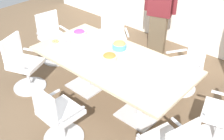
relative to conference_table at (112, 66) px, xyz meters
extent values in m
cube|color=brown|center=(0.00, 0.00, -0.63)|extent=(10.00, 10.00, 0.01)
cube|color=#CCB793|center=(0.00, 0.00, 0.10)|extent=(2.40, 1.20, 0.04)
cube|color=silver|center=(-0.55, 0.00, -0.61)|extent=(0.56, 0.56, 0.02)
cylinder|color=silver|center=(-0.55, 0.00, -0.26)|extent=(0.09, 0.09, 0.69)
cube|color=silver|center=(0.55, 0.00, -0.61)|extent=(0.56, 0.56, 0.02)
cylinder|color=silver|center=(0.55, 0.00, -0.26)|extent=(0.09, 0.09, 0.69)
cylinder|color=silver|center=(0.65, 0.97, -0.61)|extent=(0.74, 0.74, 0.02)
cylinder|color=silver|center=(0.65, 0.97, -0.40)|extent=(0.05, 0.05, 0.41)
cube|color=white|center=(0.65, 0.97, -0.17)|extent=(0.63, 0.63, 0.06)
cube|color=white|center=(0.76, 1.14, 0.07)|extent=(0.39, 0.26, 0.42)
cube|color=silver|center=(0.86, 0.84, -0.05)|extent=(0.22, 0.33, 0.02)
cube|color=silver|center=(0.44, 1.09, -0.05)|extent=(0.22, 0.33, 0.02)
cylinder|color=silver|center=(-0.78, 0.93, -0.61)|extent=(0.76, 0.76, 0.02)
cylinder|color=silver|center=(-0.78, 0.93, -0.40)|extent=(0.05, 0.05, 0.41)
cube|color=white|center=(-0.78, 0.93, -0.17)|extent=(0.65, 0.65, 0.06)
cube|color=white|center=(-0.94, 1.07, 0.07)|extent=(0.32, 0.35, 0.42)
cube|color=silver|center=(-0.62, 1.11, -0.05)|extent=(0.29, 0.27, 0.02)
cube|color=silver|center=(-0.95, 0.74, -0.05)|extent=(0.29, 0.27, 0.02)
cylinder|color=silver|center=(-1.62, 0.19, -0.61)|extent=(0.61, 0.61, 0.02)
cylinder|color=silver|center=(-1.62, 0.19, -0.40)|extent=(0.05, 0.05, 0.41)
cube|color=white|center=(-1.62, 0.19, -0.17)|extent=(0.52, 0.52, 0.06)
cube|color=white|center=(-1.83, 0.22, 0.07)|extent=(0.10, 0.44, 0.42)
cube|color=silver|center=(-1.59, 0.43, -0.05)|extent=(0.37, 0.08, 0.02)
cube|color=silver|center=(-1.66, -0.05, -0.05)|extent=(0.37, 0.08, 0.02)
cylinder|color=silver|center=(-1.24, -0.69, -0.61)|extent=(0.70, 0.70, 0.02)
cylinder|color=silver|center=(-1.24, -0.69, -0.40)|extent=(0.05, 0.05, 0.41)
cube|color=white|center=(-1.24, -0.69, -0.17)|extent=(0.60, 0.60, 0.06)
cube|color=white|center=(-1.44, -0.77, 0.07)|extent=(0.20, 0.42, 0.42)
cube|color=silver|center=(-1.33, -0.46, -0.05)|extent=(0.35, 0.16, 0.02)
cube|color=silver|center=(-1.15, -0.92, -0.05)|extent=(0.35, 0.16, 0.02)
cylinder|color=silver|center=(0.07, -1.05, -0.61)|extent=(0.55, 0.55, 0.02)
cylinder|color=silver|center=(0.07, -1.05, -0.40)|extent=(0.05, 0.05, 0.41)
cube|color=white|center=(0.07, -1.05, -0.17)|extent=(0.47, 0.47, 0.06)
cube|color=white|center=(0.07, -1.26, 0.07)|extent=(0.44, 0.05, 0.42)
cube|color=silver|center=(-0.17, -1.04, -0.05)|extent=(0.04, 0.37, 0.02)
cube|color=silver|center=(0.32, -1.06, -0.05)|extent=(0.04, 0.37, 0.02)
cube|color=silver|center=(1.40, -0.38, -0.05)|extent=(0.36, 0.13, 0.02)
cylinder|color=silver|center=(1.59, 0.28, -0.61)|extent=(0.67, 0.67, 0.02)
cylinder|color=silver|center=(1.59, 0.28, -0.40)|extent=(0.05, 0.05, 0.41)
cube|color=white|center=(1.59, 0.28, -0.17)|extent=(0.57, 0.57, 0.06)
cube|color=silver|center=(1.66, 0.04, -0.05)|extent=(0.36, 0.13, 0.02)
cube|color=brown|center=(-0.33, 1.71, -0.22)|extent=(0.37, 0.29, 0.81)
cylinder|color=beige|center=(0.00, -0.05, 0.16)|extent=(0.21, 0.21, 0.07)
ellipsoid|color=#AD702D|center=(0.00, -0.05, 0.20)|extent=(0.18, 0.18, 0.06)
cylinder|color=#4C9EC6|center=(-0.11, 0.30, 0.17)|extent=(0.22, 0.22, 0.08)
ellipsoid|color=tan|center=(-0.11, 0.30, 0.21)|extent=(0.19, 0.19, 0.08)
cylinder|color=white|center=(-0.92, 0.21, 0.16)|extent=(0.21, 0.21, 0.06)
ellipsoid|color=#9E3D8E|center=(-0.92, 0.21, 0.19)|extent=(0.19, 0.19, 0.06)
cylinder|color=white|center=(-0.87, -0.25, 0.13)|extent=(0.34, 0.34, 0.01)
torus|color=white|center=(-0.75, -0.24, 0.15)|extent=(0.11, 0.11, 0.03)
torus|color=pink|center=(-0.86, -0.13, 0.15)|extent=(0.11, 0.11, 0.03)
torus|color=tan|center=(-0.99, -0.24, 0.15)|extent=(0.11, 0.11, 0.03)
torus|color=pink|center=(-0.85, -0.37, 0.15)|extent=(0.11, 0.11, 0.03)
cube|color=white|center=(0.52, -0.34, 0.15)|extent=(0.18, 0.18, 0.05)
camera|label=1|loc=(2.29, -2.56, 2.17)|focal=44.21mm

